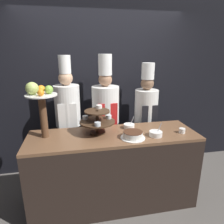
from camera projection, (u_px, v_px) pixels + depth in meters
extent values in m
plane|color=#5B5651|center=(119.00, 219.00, 2.37)|extent=(14.00, 14.00, 0.00)
cube|color=black|center=(102.00, 85.00, 3.17)|extent=(10.00, 0.06, 2.80)
cube|color=black|center=(114.00, 170.00, 2.54)|extent=(2.03, 0.64, 0.92)
cube|color=brown|center=(114.00, 136.00, 2.40)|extent=(2.03, 0.64, 0.03)
cylinder|color=#3D2819|center=(98.00, 132.00, 2.42)|extent=(0.19, 0.19, 0.02)
cylinder|color=#3D2819|center=(97.00, 122.00, 2.38)|extent=(0.04, 0.04, 0.28)
cylinder|color=#3D2819|center=(97.00, 122.00, 2.38)|extent=(0.42, 0.42, 0.02)
cylinder|color=#3D2819|center=(97.00, 111.00, 2.35)|extent=(0.30, 0.30, 0.02)
cylinder|color=silver|center=(109.00, 117.00, 2.47)|extent=(0.07, 0.07, 0.04)
cylinder|color=green|center=(109.00, 117.00, 2.47)|extent=(0.06, 0.06, 0.03)
cylinder|color=silver|center=(85.00, 117.00, 2.44)|extent=(0.07, 0.07, 0.04)
cylinder|color=gold|center=(85.00, 118.00, 2.44)|extent=(0.06, 0.06, 0.03)
cylinder|color=silver|center=(98.00, 124.00, 2.22)|extent=(0.07, 0.07, 0.04)
cylinder|color=beige|center=(98.00, 125.00, 2.22)|extent=(0.06, 0.06, 0.03)
cylinder|color=white|center=(99.00, 107.00, 2.44)|extent=(0.07, 0.07, 0.04)
cylinder|color=brown|center=(43.00, 117.00, 2.25)|extent=(0.08, 0.08, 0.49)
cylinder|color=white|center=(41.00, 95.00, 2.18)|extent=(0.34, 0.34, 0.01)
sphere|color=#84B742|center=(49.00, 90.00, 2.20)|extent=(0.09, 0.09, 0.09)
sphere|color=orange|center=(41.00, 89.00, 2.24)|extent=(0.09, 0.09, 0.09)
sphere|color=#ADC160|center=(32.00, 88.00, 2.14)|extent=(0.14, 0.14, 0.14)
sphere|color=orange|center=(41.00, 93.00, 2.09)|extent=(0.07, 0.07, 0.07)
cylinder|color=white|center=(133.00, 138.00, 2.29)|extent=(0.28, 0.28, 0.01)
cylinder|color=white|center=(133.00, 135.00, 2.28)|extent=(0.23, 0.23, 0.07)
cylinder|color=#472819|center=(133.00, 132.00, 2.26)|extent=(0.22, 0.22, 0.01)
cylinder|color=white|center=(182.00, 131.00, 2.43)|extent=(0.07, 0.07, 0.06)
cylinder|color=white|center=(156.00, 134.00, 2.33)|extent=(0.15, 0.15, 0.06)
cylinder|color=#BCBCC1|center=(159.00, 128.00, 2.32)|extent=(0.05, 0.01, 0.11)
cylinder|color=white|center=(129.00, 126.00, 2.57)|extent=(0.14, 0.14, 0.06)
cylinder|color=#BCBCC1|center=(132.00, 121.00, 2.56)|extent=(0.05, 0.01, 0.11)
cube|color=black|center=(71.00, 153.00, 3.00)|extent=(0.26, 0.14, 0.90)
cylinder|color=white|center=(67.00, 106.00, 2.78)|extent=(0.35, 0.35, 0.57)
cube|color=white|center=(68.00, 117.00, 2.66)|extent=(0.24, 0.01, 0.36)
sphere|color=tan|center=(66.00, 78.00, 2.67)|extent=(0.19, 0.19, 0.19)
cylinder|color=white|center=(65.00, 64.00, 2.62)|extent=(0.16, 0.16, 0.24)
cube|color=black|center=(106.00, 150.00, 3.09)|extent=(0.29, 0.16, 0.90)
cylinder|color=white|center=(105.00, 105.00, 2.88)|extent=(0.39, 0.39, 0.54)
cube|color=red|center=(108.00, 116.00, 2.74)|extent=(0.27, 0.01, 0.34)
sphere|color=#A37556|center=(105.00, 80.00, 2.78)|extent=(0.19, 0.19, 0.19)
cylinder|color=white|center=(105.00, 65.00, 2.72)|extent=(0.19, 0.19, 0.28)
cube|color=black|center=(144.00, 148.00, 3.22)|extent=(0.26, 0.14, 0.85)
cylinder|color=white|center=(146.00, 107.00, 3.02)|extent=(0.35, 0.35, 0.52)
cube|color=black|center=(150.00, 117.00, 2.89)|extent=(0.24, 0.01, 0.33)
sphere|color=#846047|center=(147.00, 83.00, 2.91)|extent=(0.19, 0.19, 0.19)
cylinder|color=white|center=(148.00, 71.00, 2.86)|extent=(0.19, 0.19, 0.23)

